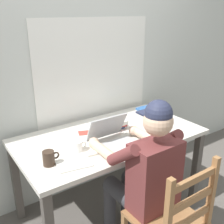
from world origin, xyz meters
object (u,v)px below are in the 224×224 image
Objects in this scene: laptop at (114,139)px; computer_mouse at (147,136)px; seated_person at (144,171)px; wooden_chair at (171,221)px; book_stack_main at (147,111)px; book_stack_side at (116,124)px; landscape_photo_print at (86,133)px; coffee_mug_white at (77,147)px; coffee_mug_dark at (49,158)px; desk at (110,144)px.

computer_mouse is (0.29, -0.05, -0.03)m from laptop.
seated_person is 0.36m from wooden_chair.
seated_person reaches higher than computer_mouse.
book_stack_side is at bearing -167.59° from book_stack_main.
wooden_chair is 0.97m from landscape_photo_print.
wooden_chair is 0.81m from coffee_mug_white.
coffee_mug_dark is (-0.52, 0.01, 0.00)m from laptop.
landscape_photo_print is at bearing 96.31° from wooden_chair.
coffee_mug_dark is at bearing -171.41° from coffee_mug_white.
landscape_photo_print is (-0.15, 0.14, 0.09)m from desk.
computer_mouse is (0.21, -0.22, 0.11)m from desk.
wooden_chair is at bearing -90.00° from seated_person.
landscape_photo_print is at bearing 102.10° from laptop.
seated_person is 1.33× the size of wooden_chair.
coffee_mug_white is at bearing 116.34° from wooden_chair.
coffee_mug_dark is at bearing -162.15° from book_stack_side.
book_stack_main is at bearing 17.52° from coffee_mug_white.
computer_mouse is 0.54× the size of book_stack_main.
laptop reaches higher than desk.
book_stack_side is at bearing 6.99° from landscape_photo_print.
wooden_chair is 1.17m from book_stack_main.
coffee_mug_white is at bearing 170.55° from computer_mouse.
coffee_mug_dark is at bearing 132.06° from wooden_chair.
desk is 1.66× the size of wooden_chair.
desk is at bearing 84.53° from seated_person.
landscape_photo_print is (-0.10, 0.91, 0.31)m from wooden_chair.
laptop reaches higher than computer_mouse.
coffee_mug_white reaches higher than desk.
computer_mouse is 0.82m from coffee_mug_dark.
coffee_mug_white reaches higher than computer_mouse.
laptop is 0.52m from coffee_mug_dark.
laptop is 0.29m from coffee_mug_white.
coffee_mug_dark reaches higher than book_stack_side.
computer_mouse is at bearing -71.05° from book_stack_side.
laptop is 2.55× the size of landscape_photo_print.
wooden_chair is 7.13× the size of landscape_photo_print.
computer_mouse is 0.59m from coffee_mug_white.
seated_person is at bearing -132.54° from book_stack_main.
wooden_chair is 4.94× the size of book_stack_side.
laptop reaches higher than coffee_mug_white.
laptop is 2.86× the size of coffee_mug_white.
coffee_mug_white is (-0.32, 0.65, 0.35)m from wooden_chair.
coffee_mug_dark reaches higher than desk.
book_stack_main is 0.71m from landscape_photo_print.
laptop is at bearing -1.64° from coffee_mug_dark.
coffee_mug_white reaches higher than book_stack_side.
desk is at bearing 18.18° from coffee_mug_white.
desk is 1.25× the size of seated_person.
seated_person is 10.62× the size of coffee_mug_white.
book_stack_side is (0.16, 0.84, 0.35)m from wooden_chair.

